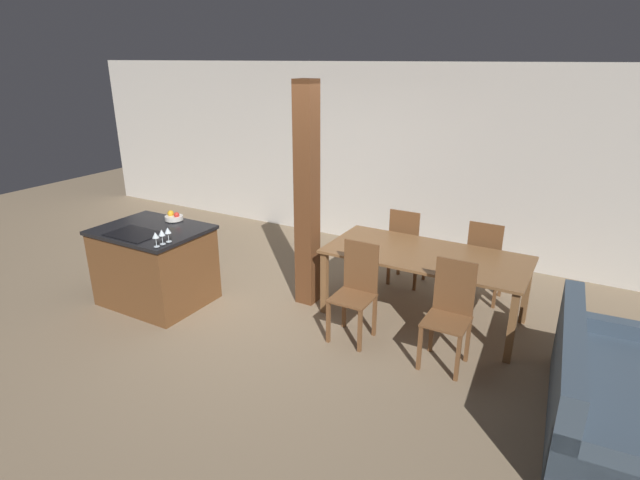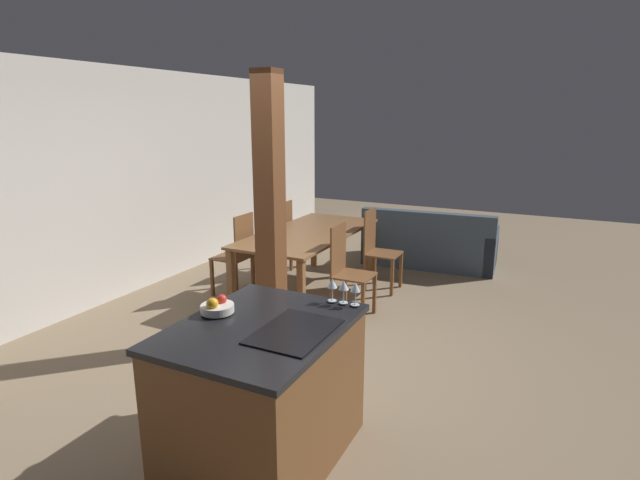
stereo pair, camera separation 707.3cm
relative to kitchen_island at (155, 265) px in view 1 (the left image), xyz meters
The scene contains 14 objects.
ground_plane 1.44m from the kitchen_island, 14.54° to the left, with size 16.00×16.00×0.00m, color #847056.
wall_back 3.55m from the kitchen_island, 67.41° to the left, with size 11.20×0.08×2.70m.
kitchen_island is the anchor object (origin of this frame).
fruit_bowl 0.61m from the kitchen_island, 86.01° to the left, with size 0.21×0.21×0.11m.
wine_glass_near 0.89m from the kitchen_island, 37.32° to the right, with size 0.07×0.07×0.16m.
wine_glass_middle 0.85m from the kitchen_island, 31.10° to the right, with size 0.07×0.07×0.16m.
wine_glass_far 0.82m from the kitchen_island, 23.95° to the right, with size 0.07×0.07×0.16m.
dining_table 3.11m from the kitchen_island, 22.12° to the left, with size 2.14×1.01×0.77m.
dining_chair_near_left 2.44m from the kitchen_island, 10.57° to the left, with size 0.40×0.40×1.01m.
dining_chair_near_right 3.39m from the kitchen_island, ahead, with size 0.40×0.40×1.01m.
dining_chair_far_left 3.05m from the kitchen_island, 38.31° to the left, with size 0.40×0.40×1.01m.
dining_chair_far_right 3.86m from the kitchen_island, 29.39° to the left, with size 0.40×0.40×1.01m.
couch 4.73m from the kitchen_island, ahead, with size 1.04×1.92×0.84m.
timber_post 1.97m from the kitchen_island, 29.63° to the left, with size 0.22×0.22×2.55m.
Camera 1 is at (3.03, -4.07, 2.75)m, focal length 28.00 mm.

